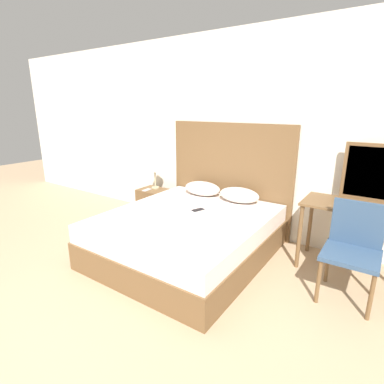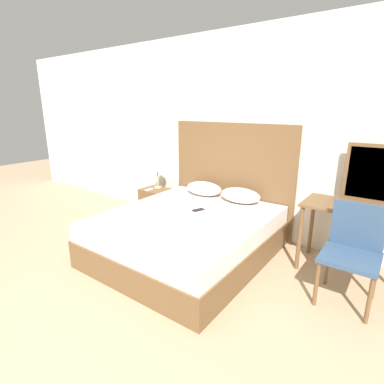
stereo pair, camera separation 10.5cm
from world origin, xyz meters
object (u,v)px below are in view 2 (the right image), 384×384
Objects in this scene: table_lamp at (157,166)px; phone_on_nightstand at (149,189)px; chair at (353,247)px; bed at (187,235)px; nightstand at (156,203)px; vanity_desk at (359,218)px; phone_on_bed at (198,210)px.

table_lamp reaches higher than phone_on_nightstand.
phone_on_nightstand is 0.17× the size of chair.
bed is 2.23× the size of chair.
table_lamp is (-0.02, 0.07, 0.59)m from nightstand.
bed is at bearing -157.52° from vanity_desk.
vanity_desk reaches higher than phone_on_bed.
nightstand is at bearing -76.15° from table_lamp.
phone_on_nightstand reaches higher than nightstand.
table_lamp is at bearing 103.85° from nightstand.
phone_on_nightstand is (-1.24, 0.65, 0.21)m from bed.
chair is at bearing -10.33° from nightstand.
phone_on_bed is 1.36m from nightstand.
nightstand is at bearing 147.83° from bed.
chair is (2.92, -0.60, -0.31)m from table_lamp.
phone_on_bed is 0.35× the size of table_lamp.
bed reaches higher than phone_on_nightstand.
bed is at bearing -34.22° from table_lamp.
nightstand is (-1.19, 0.75, -0.02)m from bed.
phone_on_bed is at bearing -19.92° from phone_on_nightstand.
table_lamp reaches higher than phone_on_bed.
nightstand is 0.26m from phone_on_nightstand.
table_lamp reaches higher than vanity_desk.
nightstand is 3.01× the size of phone_on_nightstand.
phone_on_bed is 0.18× the size of chair.
table_lamp reaches higher than bed.
table_lamp reaches higher than chair.
vanity_desk is at bearing -2.46° from table_lamp.
chair reaches higher than vanity_desk.
chair is (1.71, 0.22, 0.26)m from bed.
phone_on_nightstand is at bearing 171.58° from chair.
nightstand is 2.96m from chair.
phone_on_nightstand is (-0.04, -0.16, -0.36)m from table_lamp.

